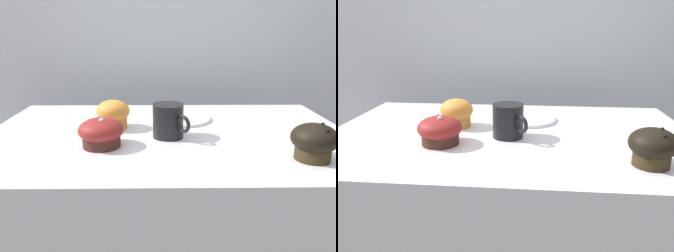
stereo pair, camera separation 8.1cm
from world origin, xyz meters
The scene contains 6 objects.
wall_back centered at (0.00, 0.60, 0.90)m, with size 3.20×0.10×1.80m, color silver.
muffin_front_center centered at (-0.16, 0.04, 0.95)m, with size 0.09×0.09×0.08m.
muffin_back_left centered at (0.32, -0.19, 0.95)m, with size 0.10×0.10×0.08m.
muffin_back_right centered at (-0.16, -0.10, 0.94)m, with size 0.11×0.11×0.08m.
coffee_cup centered at (0.00, -0.04, 0.96)m, with size 0.10×0.11×0.09m.
serving_plate centered at (0.04, 0.13, 0.91)m, with size 0.18×0.18×0.01m.
Camera 1 is at (-0.01, -0.86, 1.20)m, focal length 35.00 mm.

